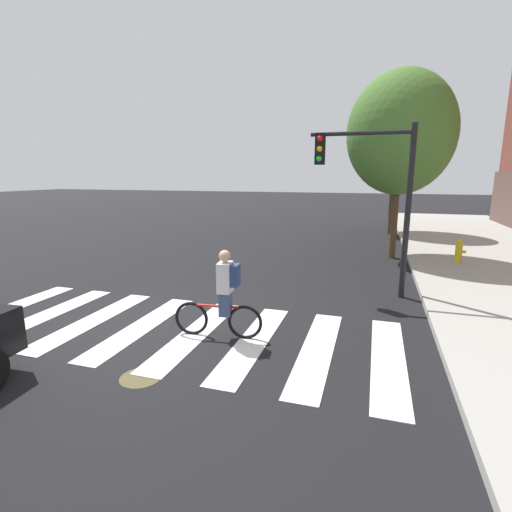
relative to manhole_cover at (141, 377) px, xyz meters
name	(u,v)px	position (x,y,z in m)	size (l,w,h in m)	color
ground_plane	(147,327)	(-1.03, 1.75, 0.00)	(120.00, 120.00, 0.00)	black
crosswalk_stripes	(168,330)	(-0.53, 1.75, 0.00)	(8.86, 3.45, 0.01)	silver
manhole_cover	(141,377)	(0.00, 0.00, 0.00)	(0.64, 0.64, 0.01)	#473D1E
cyclist	(224,295)	(0.66, 1.76, 0.84)	(1.71, 0.38, 1.69)	black
traffic_light_near	(374,182)	(3.18, 5.36, 2.86)	(2.47, 0.28, 4.20)	black
fire_hydrant	(459,251)	(6.01, 9.44, 0.53)	(0.33, 0.22, 0.78)	gold
street_tree_near	(401,133)	(3.93, 10.22, 4.42)	(3.69, 3.69, 6.56)	#4C3823
street_tree_mid	(396,144)	(4.03, 16.39, 4.49)	(3.74, 3.74, 6.65)	#4C3823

